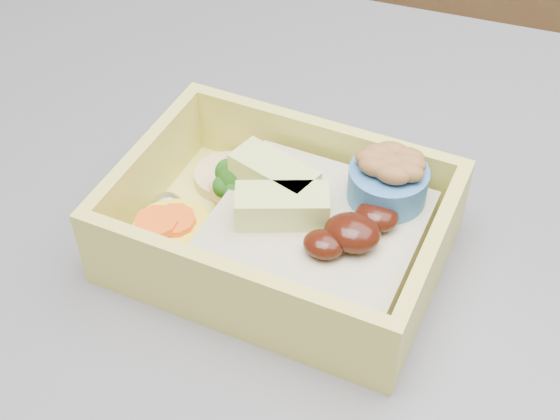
% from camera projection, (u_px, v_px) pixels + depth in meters
% --- Properties ---
extents(bento_box, '(0.19, 0.15, 0.07)m').
position_uv_depth(bento_box, '(292.00, 225.00, 0.44)').
color(bento_box, '#DAD35A').
rests_on(bento_box, island).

